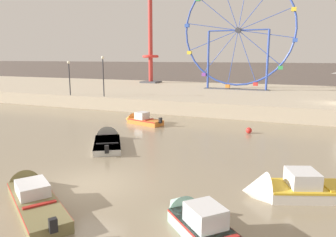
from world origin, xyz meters
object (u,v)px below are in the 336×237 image
motorboat_pale_grey (107,140)px  promenade_lamp_far (103,71)px  motorboat_olive_wood (31,193)px  drop_tower_red_tower (151,46)px  motorboat_white_red_stripe (291,189)px  ferris_wheel_blue_frame (238,32)px  motorboat_seafoam (200,224)px  mooring_buoy_orange (249,130)px  motorboat_orange_hull (140,120)px  promenade_lamp_near (69,73)px

motorboat_pale_grey → promenade_lamp_far: promenade_lamp_far is taller
motorboat_olive_wood → drop_tower_red_tower: 42.10m
motorboat_white_red_stripe → ferris_wheel_blue_frame: size_ratio=0.34×
motorboat_pale_grey → ferris_wheel_blue_frame: ferris_wheel_blue_frame is taller
motorboat_white_red_stripe → ferris_wheel_blue_frame: (-7.63, 29.25, 8.33)m
motorboat_white_red_stripe → motorboat_seafoam: bearing=36.7°
motorboat_white_red_stripe → motorboat_seafoam: 4.82m
mooring_buoy_orange → motorboat_orange_hull: bearing=178.6°
motorboat_olive_wood → promenade_lamp_far: 23.04m
motorboat_white_red_stripe → motorboat_olive_wood: (-9.53, -4.16, -0.05)m
motorboat_white_red_stripe → drop_tower_red_tower: (-22.72, 35.21, 6.89)m
motorboat_olive_wood → motorboat_seafoam: motorboat_seafoam is taller
promenade_lamp_far → mooring_buoy_orange: bearing=-19.5°
motorboat_white_red_stripe → motorboat_olive_wood: size_ratio=0.87×
promenade_lamp_near → mooring_buoy_orange: promenade_lamp_near is taller
motorboat_olive_wood → mooring_buoy_orange: (6.35, 14.71, -0.06)m
drop_tower_red_tower → mooring_buoy_orange: bearing=-51.6°
mooring_buoy_orange → promenade_lamp_far: bearing=160.5°
ferris_wheel_blue_frame → promenade_lamp_near: 21.36m
drop_tower_red_tower → mooring_buoy_orange: (19.53, -24.67, -7.00)m
motorboat_orange_hull → motorboat_seafoam: bearing=138.4°
motorboat_pale_grey → drop_tower_red_tower: size_ratio=0.33×
motorboat_white_red_stripe → motorboat_orange_hull: bearing=-61.8°
promenade_lamp_near → promenade_lamp_far: promenade_lamp_far is taller
motorboat_olive_wood → promenade_lamp_far: promenade_lamp_far is taller
motorboat_orange_hull → motorboat_white_red_stripe: bearing=154.0°
motorboat_olive_wood → promenade_lamp_near: 24.78m
motorboat_seafoam → mooring_buoy_orange: size_ratio=10.05×
motorboat_pale_grey → motorboat_seafoam: size_ratio=1.12×
ferris_wheel_blue_frame → motorboat_white_red_stripe: bearing=-75.4°
motorboat_seafoam → motorboat_orange_hull: (-9.72, 14.83, -0.04)m
motorboat_pale_grey → drop_tower_red_tower: 33.63m
motorboat_white_red_stripe → promenade_lamp_far: bearing=-60.6°
motorboat_olive_wood → drop_tower_red_tower: bearing=-37.0°
motorboat_olive_wood → ferris_wheel_blue_frame: size_ratio=0.39×
motorboat_pale_grey → promenade_lamp_near: (-12.20, 11.59, 3.64)m
promenade_lamp_near → promenade_lamp_far: 4.20m
motorboat_orange_hull → promenade_lamp_near: size_ratio=1.08×
motorboat_orange_hull → drop_tower_red_tower: bearing=-51.8°
motorboat_orange_hull → promenade_lamp_near: 12.90m
motorboat_seafoam → promenade_lamp_far: 26.68m
ferris_wheel_blue_frame → mooring_buoy_orange: size_ratio=33.07×
motorboat_seafoam → motorboat_orange_hull: 17.73m
motorboat_pale_grey → motorboat_seafoam: bearing=-165.6°
motorboat_seafoam → motorboat_orange_hull: motorboat_seafoam is taller
drop_tower_red_tower → promenade_lamp_far: (3.28, -18.92, -3.10)m
drop_tower_red_tower → mooring_buoy_orange: drop_tower_red_tower is taller
motorboat_white_red_stripe → drop_tower_red_tower: 42.47m
motorboat_olive_wood → mooring_buoy_orange: motorboat_olive_wood is taller
motorboat_pale_grey → motorboat_orange_hull: motorboat_orange_hull is taller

